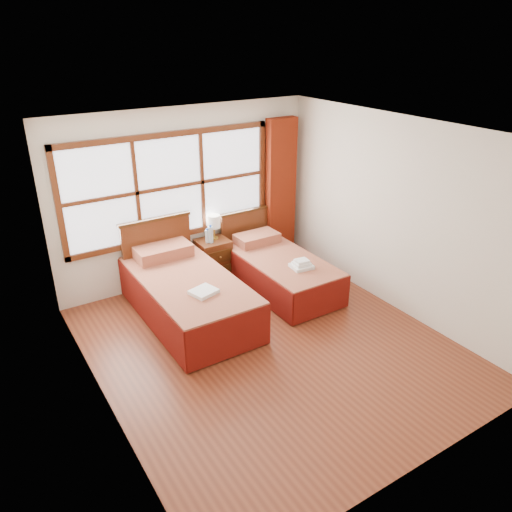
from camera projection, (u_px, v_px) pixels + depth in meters
floor at (270, 346)px, 6.14m from camera, size 4.50×4.50×0.00m
ceiling at (273, 132)px, 5.05m from camera, size 4.50×4.50×0.00m
wall_back at (186, 197)px, 7.32m from camera, size 4.00×0.00×4.00m
wall_left at (93, 296)px, 4.62m from camera, size 0.00×4.50×4.50m
wall_right at (397, 216)px, 6.57m from camera, size 0.00×4.50×4.50m
window at (170, 187)px, 7.09m from camera, size 3.16×0.06×1.56m
curtain at (280, 190)px, 8.05m from camera, size 0.50×0.16×2.30m
bed_left at (186, 293)px, 6.65m from camera, size 1.14×2.21×1.11m
bed_right at (279, 270)px, 7.40m from camera, size 0.98×2.00×0.95m
nightstand at (214, 259)px, 7.68m from camera, size 0.47×0.47×0.63m
towels_left at (204, 292)px, 6.11m from camera, size 0.36×0.33×0.05m
towels_right at (302, 265)px, 6.95m from camera, size 0.32×0.29×0.12m
lamp at (214, 222)px, 7.50m from camera, size 0.19×0.19×0.38m
bottle_near at (207, 236)px, 7.43m from camera, size 0.06×0.06×0.23m
bottle_far at (211, 235)px, 7.42m from camera, size 0.07×0.07×0.28m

